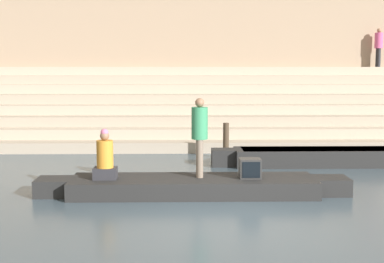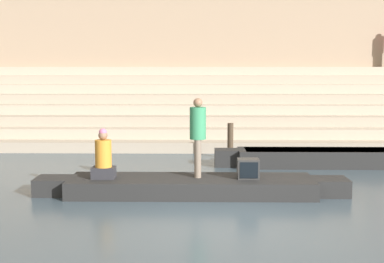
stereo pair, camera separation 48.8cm
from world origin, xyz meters
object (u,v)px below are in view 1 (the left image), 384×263
Objects in this scene: tv_set at (250,168)px; person_on_steps at (379,45)px; person_standing at (200,132)px; person_rowing at (105,159)px; rowboat_main at (193,186)px; mooring_post at (226,141)px; moored_boat_shore at (319,157)px.

tv_set is 13.99m from person_on_steps.
person_on_steps is at bearing 55.23° from tv_set.
person_standing is 2.18m from person_rowing.
tv_set is 0.28× the size of person_on_steps.
rowboat_main is 4.88m from mooring_post.
person_standing reaches higher than person_rowing.
person_rowing is 3.23m from tv_set.
person_standing is 14.31m from person_on_steps.
tv_set is (3.22, 0.03, -0.23)m from person_rowing.
rowboat_main is at bearing -103.50° from mooring_post.
rowboat_main is 1.12× the size of moored_boat_shore.
moored_boat_shore is at bearing 51.69° from tv_set.
person_rowing is 0.18× the size of moored_boat_shore.
tv_set is (1.12, -0.15, -0.80)m from person_standing.
person_rowing is at bearing -176.85° from rowboat_main.
person_rowing is at bearing 177.16° from tv_set.
mooring_post is 0.68× the size of person_on_steps.
tv_set is at bearing -5.09° from person_standing.
mooring_post is 10.48m from person_on_steps.
rowboat_main is at bearing -131.75° from moored_boat_shore.
moored_boat_shore is at bearing 28.49° from person_rowing.
person_standing is at bearing -102.11° from mooring_post.
mooring_post is at bearing 80.62° from person_standing.
mooring_post is (1.14, 4.74, 0.36)m from rowboat_main.
person_on_steps is at bearing 65.26° from moored_boat_shore.
rowboat_main is at bearing -2.08° from person_rowing.
tv_set is at bearing -119.92° from moored_boat_shore.
tv_set reaches higher than moored_boat_shore.
person_standing is at bearing -131.68° from moored_boat_shore.
moored_boat_shore is (5.69, 3.58, -0.57)m from person_rowing.
person_rowing is at bearing -122.77° from mooring_post.
mooring_post is at bearing 138.36° from person_on_steps.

